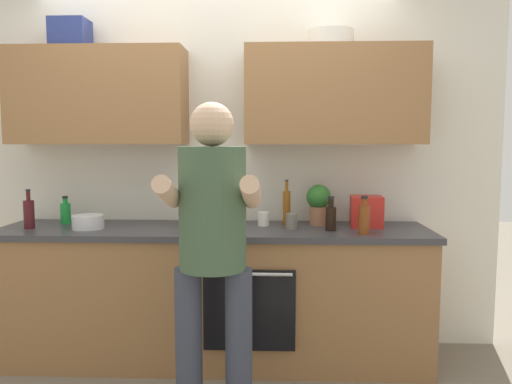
{
  "coord_description": "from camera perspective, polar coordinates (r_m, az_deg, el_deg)",
  "views": [
    {
      "loc": [
        0.41,
        -3.26,
        1.47
      ],
      "look_at": [
        0.29,
        -0.1,
        1.15
      ],
      "focal_mm": 35.23,
      "sensor_mm": 36.0,
      "label": 1
    }
  ],
  "objects": [
    {
      "name": "bottle_soda",
      "position": [
        3.73,
        -20.81,
        -2.18
      ],
      "size": [
        0.07,
        0.07,
        0.19
      ],
      "color": "#198C33",
      "rests_on": "counter"
    },
    {
      "name": "ground_plane",
      "position": [
        3.6,
        -4.77,
        -18.35
      ],
      "size": [
        12.0,
        12.0,
        0.0
      ],
      "primitive_type": "plane",
      "color": "#756B5B"
    },
    {
      "name": "mixing_bowl",
      "position": [
        3.46,
        -18.53,
        -3.24
      ],
      "size": [
        0.2,
        0.2,
        0.09
      ],
      "primitive_type": "cylinder",
      "color": "silver",
      "rests_on": "counter"
    },
    {
      "name": "potted_herb",
      "position": [
        3.44,
        7.11,
        -1.14
      ],
      "size": [
        0.17,
        0.17,
        0.28
      ],
      "color": "#9E6647",
      "rests_on": "counter"
    },
    {
      "name": "back_wall_unit",
      "position": [
        3.56,
        -4.46,
        6.23
      ],
      "size": [
        4.0,
        0.38,
        2.5
      ],
      "color": "silver",
      "rests_on": "ground"
    },
    {
      "name": "knife_block",
      "position": [
        3.41,
        -7.73,
        -1.83
      ],
      "size": [
        0.1,
        0.14,
        0.3
      ],
      "color": "brown",
      "rests_on": "counter"
    },
    {
      "name": "grocery_bag_crisps",
      "position": [
        3.43,
        12.43,
        -2.18
      ],
      "size": [
        0.22,
        0.2,
        0.21
      ],
      "primitive_type": "cube",
      "rotation": [
        0.0,
        0.0,
        -0.06
      ],
      "color": "red",
      "rests_on": "counter"
    },
    {
      "name": "cup_stoneware",
      "position": [
        3.29,
        4.06,
        -3.32
      ],
      "size": [
        0.08,
        0.08,
        0.1
      ],
      "primitive_type": "cylinder",
      "color": "slate",
      "rests_on": "counter"
    },
    {
      "name": "counter",
      "position": [
        3.44,
        -4.82,
        -11.47
      ],
      "size": [
        2.84,
        0.67,
        0.9
      ],
      "color": "olive",
      "rests_on": "ground"
    },
    {
      "name": "bottle_syrup",
      "position": [
        3.45,
        3.5,
        -1.68
      ],
      "size": [
        0.05,
        0.05,
        0.31
      ],
      "color": "#8C4C14",
      "rests_on": "counter"
    },
    {
      "name": "person_standing",
      "position": [
        2.56,
        -4.94,
        -5.3
      ],
      "size": [
        0.49,
        0.45,
        1.66
      ],
      "color": "#383D4C",
      "rests_on": "ground"
    },
    {
      "name": "bottle_wine",
      "position": [
        3.61,
        -24.37,
        -2.22
      ],
      "size": [
        0.07,
        0.07,
        0.26
      ],
      "color": "#471419",
      "rests_on": "counter"
    },
    {
      "name": "cup_ceramic",
      "position": [
        3.26,
        -6.03,
        -3.34
      ],
      "size": [
        0.09,
        0.09,
        0.11
      ],
      "primitive_type": "cylinder",
      "color": "#BF4C47",
      "rests_on": "counter"
    },
    {
      "name": "bottle_soy",
      "position": [
        3.25,
        8.49,
        -2.8
      ],
      "size": [
        0.07,
        0.07,
        0.22
      ],
      "color": "black",
      "rests_on": "counter"
    },
    {
      "name": "cup_coffee",
      "position": [
        3.4,
        0.86,
        -3.08
      ],
      "size": [
        0.08,
        0.08,
        0.09
      ],
      "primitive_type": "cylinder",
      "color": "white",
      "rests_on": "counter"
    },
    {
      "name": "bottle_vinegar",
      "position": [
        3.15,
        12.17,
        -2.93
      ],
      "size": [
        0.07,
        0.07,
        0.24
      ],
      "color": "brown",
      "rests_on": "counter"
    }
  ]
}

